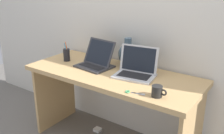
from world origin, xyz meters
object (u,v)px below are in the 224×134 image
at_px(laptop_left, 97,60).
at_px(coffee_mug, 157,91).
at_px(scissors, 131,92).
at_px(laptop_right, 136,68).
at_px(pen_cup, 67,55).
at_px(green_vase, 128,54).
at_px(power_brick, 97,130).

distance_m(laptop_left, coffee_mug, 0.78).
bearing_deg(laptop_left, scissors, -28.91).
xyz_separation_m(laptop_right, pen_cup, (-0.75, -0.05, -0.00)).
bearing_deg(pen_cup, green_vase, 24.41).
xyz_separation_m(green_vase, pen_cup, (-0.55, -0.25, -0.04)).
bearing_deg(laptop_right, coffee_mug, -39.88).
height_order(coffee_mug, scissors, coffee_mug).
bearing_deg(laptop_left, pen_cup, -172.74).
bearing_deg(green_vase, laptop_right, -43.43).
height_order(laptop_right, power_brick, laptop_right).
xyz_separation_m(green_vase, power_brick, (-0.26, -0.15, -0.84)).
distance_m(green_vase, pen_cup, 0.60).
height_order(laptop_right, coffee_mug, laptop_right).
relative_size(laptop_right, scissors, 2.45).
xyz_separation_m(laptop_left, coffee_mug, (0.73, -0.26, -0.02)).
bearing_deg(power_brick, green_vase, 29.58).
bearing_deg(scissors, green_vase, 124.12).
relative_size(pen_cup, scissors, 1.32).
bearing_deg(laptop_left, laptop_right, 1.51).
distance_m(laptop_left, pen_cup, 0.34).
bearing_deg(scissors, coffee_mug, 15.38).
relative_size(laptop_left, power_brick, 4.77).
bearing_deg(laptop_left, power_brick, 133.52).
distance_m(coffee_mug, scissors, 0.19).
bearing_deg(coffee_mug, pen_cup, 168.72).
bearing_deg(scissors, laptop_right, 114.04).
height_order(laptop_left, power_brick, laptop_left).
distance_m(laptop_right, green_vase, 0.28).
xyz_separation_m(laptop_right, power_brick, (-0.47, 0.05, -0.80)).
height_order(green_vase, pen_cup, green_vase).
relative_size(green_vase, pen_cup, 1.31).
distance_m(pen_cup, power_brick, 0.85).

